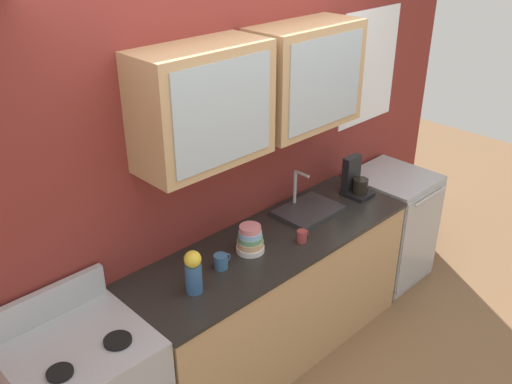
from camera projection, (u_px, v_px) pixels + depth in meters
name	position (u px, v px, depth m)	size (l,w,h in m)	color
ground_plane	(272.00, 348.00, 4.03)	(10.00, 10.00, 0.00)	brown
back_wall_unit	(239.00, 150.00, 3.58)	(4.51, 0.45, 2.61)	maroon
counter	(273.00, 297.00, 3.82)	(2.08, 0.66, 0.91)	tan
sink_faucet	(308.00, 210.00, 3.92)	(0.44, 0.32, 0.28)	#2D2D30
bowl_stack	(250.00, 240.00, 3.46)	(0.18, 0.18, 0.18)	white
vase	(193.00, 271.00, 3.08)	(0.10, 0.10, 0.26)	#33598C
cup_near_sink	(302.00, 236.00, 3.58)	(0.10, 0.07, 0.08)	#993838
cup_near_bowls	(221.00, 261.00, 3.32)	(0.12, 0.08, 0.09)	#38608C
dishwasher	(389.00, 225.00, 4.67)	(0.58, 0.64, 0.91)	#ADAFB5
coffee_maker	(355.00, 181.00, 4.13)	(0.17, 0.20, 0.29)	black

